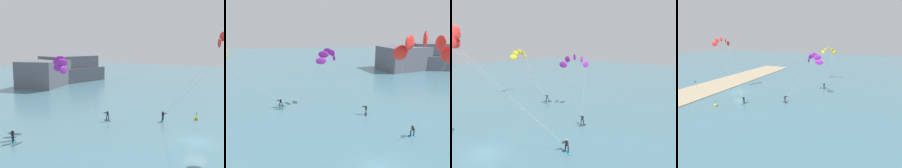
# 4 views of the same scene
# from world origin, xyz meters

# --- Properties ---
(ground_plane) EXTENTS (240.00, 240.00, 0.00)m
(ground_plane) POSITION_xyz_m (0.00, 0.00, 0.00)
(ground_plane) COLOR slate
(kitesurfer_nearshore) EXTENTS (9.91, 4.67, 10.87)m
(kitesurfer_nearshore) POSITION_xyz_m (-19.51, 18.60, 9.31)
(kitesurfer_nearshore) COLOR #23ADD1
(kitesurfer_nearshore) RESTS_ON ground
(kitesurfer_mid_water) EXTENTS (7.84, 11.04, 13.74)m
(kitesurfer_mid_water) POSITION_xyz_m (1.80, -2.35, 12.04)
(kitesurfer_mid_water) COLOR #23ADD1
(kitesurfer_mid_water) RESTS_ON ground
(kitesurfer_far_out) EXTENTS (8.14, 7.69, 10.35)m
(kitesurfer_far_out) POSITION_xyz_m (-3.06, 18.52, 8.79)
(kitesurfer_far_out) COLOR #333338
(kitesurfer_far_out) RESTS_ON ground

